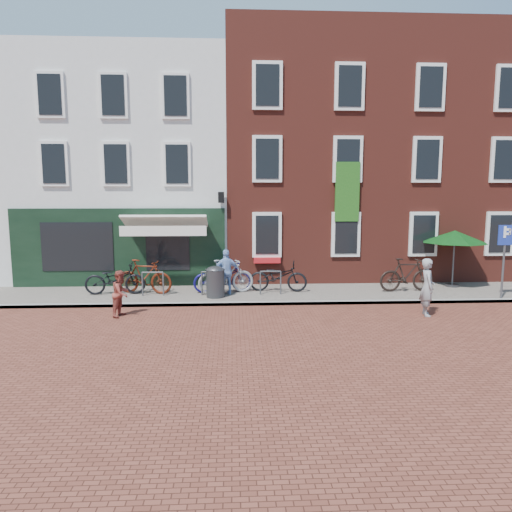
{
  "coord_description": "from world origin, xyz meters",
  "views": [
    {
      "loc": [
        -0.78,
        -14.45,
        3.55
      ],
      "look_at": [
        -0.03,
        0.56,
        1.52
      ],
      "focal_mm": 32.7,
      "sensor_mm": 36.0,
      "label": 1
    }
  ],
  "objects_px": {
    "parking_sign": "(505,248)",
    "bicycle_1": "(144,277)",
    "litter_bin": "(215,280)",
    "cafe_person": "(227,272)",
    "woman": "(427,287)",
    "bicycle_2": "(222,277)",
    "bicycle_4": "(278,276)",
    "bicycle_5": "(407,275)",
    "boy": "(121,293)",
    "bicycle_3": "(226,276)",
    "parasol": "(455,234)",
    "bicycle_0": "(115,279)"
  },
  "relations": [
    {
      "from": "bicycle_1",
      "to": "bicycle_4",
      "type": "relative_size",
      "value": 0.97
    },
    {
      "from": "woman",
      "to": "boy",
      "type": "bearing_deg",
      "value": 96.15
    },
    {
      "from": "parking_sign",
      "to": "bicycle_1",
      "type": "bearing_deg",
      "value": 173.71
    },
    {
      "from": "parking_sign",
      "to": "bicycle_2",
      "type": "distance_m",
      "value": 9.44
    },
    {
      "from": "boy",
      "to": "bicycle_3",
      "type": "relative_size",
      "value": 0.68
    },
    {
      "from": "bicycle_4",
      "to": "bicycle_5",
      "type": "height_order",
      "value": "bicycle_5"
    },
    {
      "from": "bicycle_4",
      "to": "litter_bin",
      "type": "bearing_deg",
      "value": 119.67
    },
    {
      "from": "bicycle_1",
      "to": "bicycle_5",
      "type": "distance_m",
      "value": 9.19
    },
    {
      "from": "litter_bin",
      "to": "cafe_person",
      "type": "bearing_deg",
      "value": 49.36
    },
    {
      "from": "bicycle_4",
      "to": "bicycle_5",
      "type": "distance_m",
      "value": 4.55
    },
    {
      "from": "bicycle_4",
      "to": "bicycle_0",
      "type": "bearing_deg",
      "value": 101.33
    },
    {
      "from": "woman",
      "to": "boy",
      "type": "relative_size",
      "value": 1.25
    },
    {
      "from": "parasol",
      "to": "boy",
      "type": "relative_size",
      "value": 1.74
    },
    {
      "from": "bicycle_2",
      "to": "cafe_person",
      "type": "bearing_deg",
      "value": -165.84
    },
    {
      "from": "litter_bin",
      "to": "bicycle_2",
      "type": "bearing_deg",
      "value": 74.75
    },
    {
      "from": "parasol",
      "to": "parking_sign",
      "type": "bearing_deg",
      "value": -70.05
    },
    {
      "from": "bicycle_1",
      "to": "boy",
      "type": "bearing_deg",
      "value": -170.93
    },
    {
      "from": "parking_sign",
      "to": "parasol",
      "type": "relative_size",
      "value": 1.03
    },
    {
      "from": "parasol",
      "to": "bicycle_1",
      "type": "height_order",
      "value": "parasol"
    },
    {
      "from": "bicycle_4",
      "to": "bicycle_3",
      "type": "bearing_deg",
      "value": 106.65
    },
    {
      "from": "litter_bin",
      "to": "woman",
      "type": "distance_m",
      "value": 6.65
    },
    {
      "from": "bicycle_1",
      "to": "bicycle_5",
      "type": "xyz_separation_m",
      "value": [
        9.19,
        -0.1,
        0.0
      ]
    },
    {
      "from": "bicycle_1",
      "to": "bicycle_2",
      "type": "xyz_separation_m",
      "value": [
        2.69,
        0.12,
        -0.06
      ]
    },
    {
      "from": "boy",
      "to": "bicycle_1",
      "type": "distance_m",
      "value": 2.61
    },
    {
      "from": "woman",
      "to": "bicycle_3",
      "type": "relative_size",
      "value": 0.85
    },
    {
      "from": "litter_bin",
      "to": "bicycle_3",
      "type": "height_order",
      "value": "bicycle_3"
    },
    {
      "from": "bicycle_2",
      "to": "bicycle_3",
      "type": "relative_size",
      "value": 1.03
    },
    {
      "from": "boy",
      "to": "litter_bin",
      "type": "bearing_deg",
      "value": -36.96
    },
    {
      "from": "cafe_person",
      "to": "bicycle_4",
      "type": "distance_m",
      "value": 1.86
    },
    {
      "from": "boy",
      "to": "bicycle_5",
      "type": "bearing_deg",
      "value": -57.96
    },
    {
      "from": "cafe_person",
      "to": "bicycle_2",
      "type": "distance_m",
      "value": 0.46
    },
    {
      "from": "boy",
      "to": "cafe_person",
      "type": "distance_m",
      "value": 3.85
    },
    {
      "from": "boy",
      "to": "bicycle_3",
      "type": "xyz_separation_m",
      "value": [
        3.0,
        2.5,
        0.02
      ]
    },
    {
      "from": "cafe_person",
      "to": "bicycle_0",
      "type": "bearing_deg",
      "value": -11.15
    },
    {
      "from": "bicycle_5",
      "to": "cafe_person",
      "type": "bearing_deg",
      "value": 87.06
    },
    {
      "from": "woman",
      "to": "bicycle_2",
      "type": "xyz_separation_m",
      "value": [
        -6.02,
        3.09,
        -0.21
      ]
    },
    {
      "from": "boy",
      "to": "parking_sign",
      "type": "bearing_deg",
      "value": -66.87
    },
    {
      "from": "parking_sign",
      "to": "bicycle_1",
      "type": "xyz_separation_m",
      "value": [
        -11.95,
        1.32,
        -1.07
      ]
    },
    {
      "from": "litter_bin",
      "to": "bicycle_5",
      "type": "xyz_separation_m",
      "value": [
        6.72,
        0.58,
        0.02
      ]
    },
    {
      "from": "parking_sign",
      "to": "bicycle_0",
      "type": "relative_size",
      "value": 1.19
    },
    {
      "from": "parasol",
      "to": "woman",
      "type": "distance_m",
      "value": 4.59
    },
    {
      "from": "woman",
      "to": "bicycle_0",
      "type": "height_order",
      "value": "woman"
    },
    {
      "from": "boy",
      "to": "bicycle_4",
      "type": "height_order",
      "value": "boy"
    },
    {
      "from": "bicycle_2",
      "to": "parking_sign",
      "type": "bearing_deg",
      "value": -108.4
    },
    {
      "from": "woman",
      "to": "bicycle_4",
      "type": "height_order",
      "value": "woman"
    },
    {
      "from": "bicycle_3",
      "to": "bicycle_4",
      "type": "height_order",
      "value": "bicycle_3"
    },
    {
      "from": "parasol",
      "to": "bicycle_4",
      "type": "relative_size",
      "value": 1.15
    },
    {
      "from": "parasol",
      "to": "bicycle_5",
      "type": "height_order",
      "value": "parasol"
    },
    {
      "from": "bicycle_4",
      "to": "boy",
      "type": "bearing_deg",
      "value": 128.75
    },
    {
      "from": "litter_bin",
      "to": "bicycle_1",
      "type": "xyz_separation_m",
      "value": [
        -2.47,
        0.68,
        0.02
      ]
    }
  ]
}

